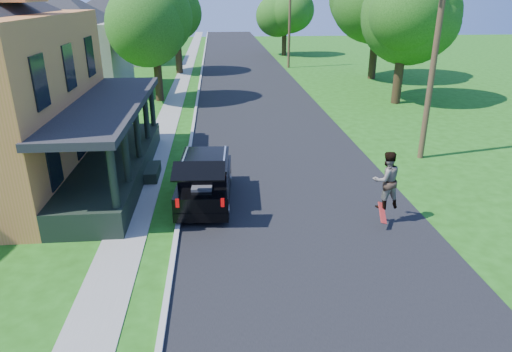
{
  "coord_description": "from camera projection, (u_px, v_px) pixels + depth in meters",
  "views": [
    {
      "loc": [
        -2.69,
        -11.26,
        6.88
      ],
      "look_at": [
        -1.46,
        3.0,
        1.13
      ],
      "focal_mm": 32.0,
      "sensor_mm": 36.0,
      "label": 1
    }
  ],
  "objects": [
    {
      "name": "tree_right_far",
      "position": [
        285.0,
        11.0,
        52.34
      ],
      "size": [
        5.35,
        5.23,
        7.81
      ],
      "rotation": [
        0.0,
        0.0,
        -0.02
      ],
      "color": "black",
      "rests_on": "ground"
    },
    {
      "name": "neighbor_house_mid",
      "position": [
        64.0,
        33.0,
        32.73
      ],
      "size": [
        12.78,
        12.78,
        8.3
      ],
      "color": "#9C998A",
      "rests_on": "ground"
    },
    {
      "name": "tree_right_near",
      "position": [
        405.0,
        11.0,
        28.56
      ],
      "size": [
        7.4,
        7.12,
        9.03
      ],
      "rotation": [
        0.0,
        0.0,
        0.3
      ],
      "color": "black",
      "rests_on": "ground"
    },
    {
      "name": "ground",
      "position": [
        315.0,
        249.0,
        13.19
      ],
      "size": [
        140.0,
        140.0,
        0.0
      ],
      "primitive_type": "plane",
      "color": "#1D5110",
      "rests_on": "ground"
    },
    {
      "name": "curb",
      "position": [
        197.0,
        101.0,
        31.35
      ],
      "size": [
        0.15,
        120.0,
        0.12
      ],
      "primitive_type": "cube",
      "color": "#A4A49F",
      "rests_on": "ground"
    },
    {
      "name": "tree_left_mid",
      "position": [
        153.0,
        21.0,
        29.52
      ],
      "size": [
        5.7,
        5.58,
        8.22
      ],
      "rotation": [
        0.0,
        0.0,
        0.02
      ],
      "color": "black",
      "rests_on": "ground"
    },
    {
      "name": "utility_pole_far",
      "position": [
        290.0,
        17.0,
        43.57
      ],
      "size": [
        1.49,
        0.36,
        9.25
      ],
      "rotation": [
        0.0,
        0.0,
        -0.17
      ],
      "color": "#3F2E1D",
      "rests_on": "ground"
    },
    {
      "name": "skateboarder",
      "position": [
        386.0,
        180.0,
        14.23
      ],
      "size": [
        1.02,
        0.86,
        1.87
      ],
      "rotation": [
        0.0,
        0.0,
        3.32
      ],
      "color": "black",
      "rests_on": "ground"
    },
    {
      "name": "skateboard",
      "position": [
        382.0,
        213.0,
        14.28
      ],
      "size": [
        0.27,
        0.67,
        0.51
      ],
      "rotation": [
        0.0,
        0.0,
        0.12
      ],
      "color": "#9B110D",
      "rests_on": "ground"
    },
    {
      "name": "black_suv",
      "position": [
        205.0,
        180.0,
        15.93
      ],
      "size": [
        1.96,
        4.59,
        2.1
      ],
      "rotation": [
        0.0,
        0.0,
        -0.06
      ],
      "color": "black",
      "rests_on": "ground"
    },
    {
      "name": "neighbor_house_far",
      "position": [
        111.0,
        21.0,
        47.53
      ],
      "size": [
        12.78,
        12.78,
        8.3
      ],
      "color": "#9C998A",
      "rests_on": "ground"
    },
    {
      "name": "tree_left_far",
      "position": [
        175.0,
        4.0,
        40.0
      ],
      "size": [
        7.41,
        7.62,
        9.14
      ],
      "rotation": [
        0.0,
        0.0,
        -0.42
      ],
      "color": "black",
      "rests_on": "ground"
    },
    {
      "name": "street",
      "position": [
        256.0,
        100.0,
        31.68
      ],
      "size": [
        8.0,
        120.0,
        0.02
      ],
      "primitive_type": "cube",
      "color": "black",
      "rests_on": "ground"
    },
    {
      "name": "utility_pole_near",
      "position": [
        433.0,
        66.0,
        19.0
      ],
      "size": [
        1.52,
        0.57,
        7.85
      ],
      "rotation": [
        0.0,
        0.0,
        0.3
      ],
      "color": "#3F2E1D",
      "rests_on": "ground"
    },
    {
      "name": "front_walk",
      "position": [
        47.0,
        181.0,
        17.98
      ],
      "size": [
        6.5,
        1.2,
        0.03
      ],
      "primitive_type": "cube",
      "color": "gray",
      "rests_on": "ground"
    },
    {
      "name": "sidewalk",
      "position": [
        174.0,
        101.0,
        31.23
      ],
      "size": [
        1.3,
        120.0,
        0.03
      ],
      "primitive_type": "cube",
      "color": "gray",
      "rests_on": "ground"
    }
  ]
}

